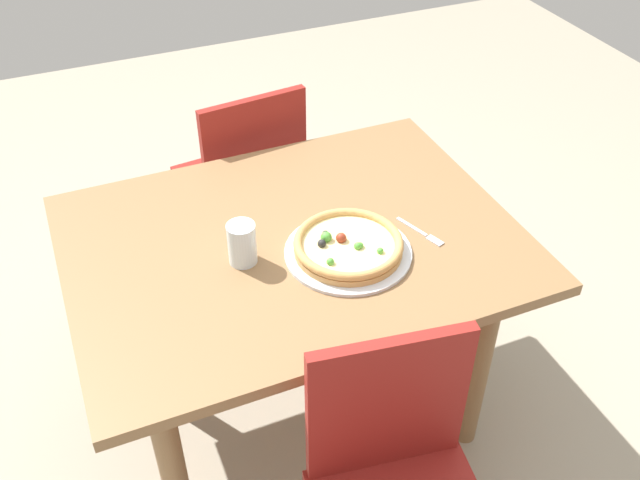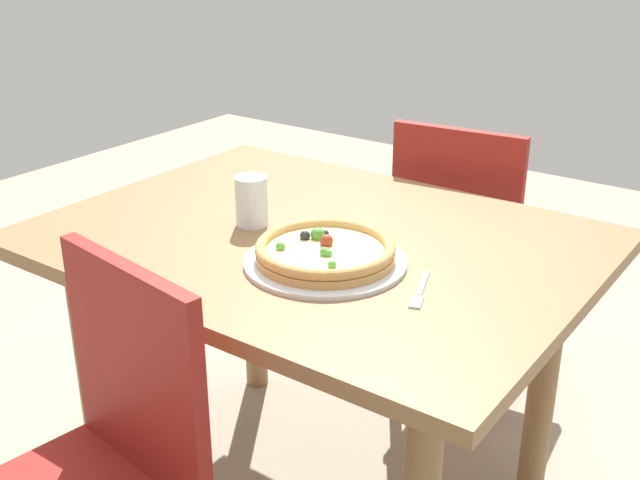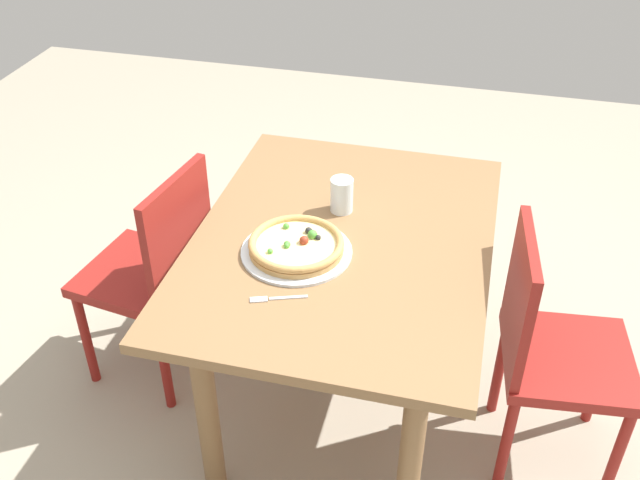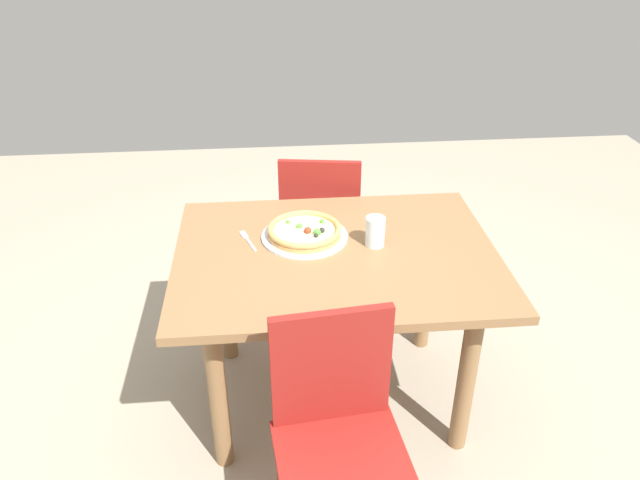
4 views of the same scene
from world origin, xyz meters
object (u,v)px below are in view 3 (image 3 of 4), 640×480
object	(u,v)px
fork	(274,299)
chair_far	(156,269)
chair_near	(549,347)
drinking_glass	(342,195)
plate	(297,252)
pizza	(297,245)
dining_table	(342,266)

from	to	relation	value
fork	chair_far	bearing A→B (deg)	-51.80
chair_near	drinking_glass	xyz separation A→B (m)	(0.22, 0.72, 0.32)
chair_far	plate	bearing A→B (deg)	-93.37
chair_near	plate	bearing A→B (deg)	-92.68
pizza	fork	size ratio (longest dim) A/B	1.84
chair_far	pizza	xyz separation A→B (m)	(-0.12, -0.56, 0.29)
chair_far	pizza	distance (m)	0.64
plate	drinking_glass	bearing A→B (deg)	-16.84
plate	chair_far	bearing A→B (deg)	78.12
drinking_glass	chair_far	bearing A→B (deg)	103.25
chair_far	chair_near	bearing A→B (deg)	-84.43
dining_table	chair_near	distance (m)	0.70
dining_table	drinking_glass	distance (m)	0.24
plate	drinking_glass	xyz separation A→B (m)	(0.27, -0.08, 0.05)
dining_table	drinking_glass	size ratio (longest dim) A/B	10.42
dining_table	drinking_glass	bearing A→B (deg)	14.26
dining_table	chair_far	world-z (taller)	chair_far
drinking_glass	dining_table	bearing A→B (deg)	-165.74
chair_near	pizza	distance (m)	0.85
fork	chair_near	bearing A→B (deg)	179.01
dining_table	chair_far	distance (m)	0.70
fork	dining_table	bearing A→B (deg)	-129.98
chair_near	plate	size ratio (longest dim) A/B	2.57
chair_near	pizza	bearing A→B (deg)	-92.73
dining_table	fork	size ratio (longest dim) A/B	7.70
plate	fork	bearing A→B (deg)	179.05
chair_near	fork	xyz separation A→B (m)	(-0.28, 0.81, 0.26)
chair_near	pizza	xyz separation A→B (m)	(-0.05, 0.80, 0.29)
drinking_glass	pizza	bearing A→B (deg)	163.18
pizza	fork	bearing A→B (deg)	178.98
chair_near	fork	distance (m)	0.89
fork	drinking_glass	world-z (taller)	drinking_glass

